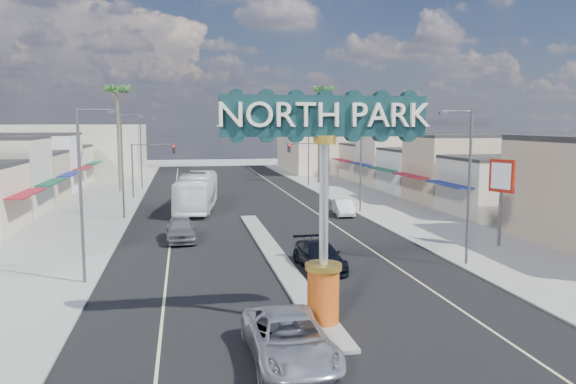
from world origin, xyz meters
name	(u,v)px	position (x,y,z in m)	size (l,w,h in m)	color
ground	(247,216)	(0.00, 30.00, 0.00)	(160.00, 160.00, 0.00)	gray
road	(247,216)	(0.00, 30.00, 0.01)	(20.00, 120.00, 0.01)	black
median_island	(276,256)	(0.00, 14.00, 0.08)	(1.30, 30.00, 0.16)	gray
sidewalk_left	(83,220)	(-14.00, 30.00, 0.06)	(8.00, 120.00, 0.12)	gray
sidewalk_right	(395,211)	(14.00, 30.00, 0.06)	(8.00, 120.00, 0.12)	gray
storefront_row_left	(2,174)	(-24.00, 43.00, 3.00)	(12.00, 42.00, 6.00)	beige
storefront_row_right	(434,167)	(24.00, 43.00, 3.00)	(12.00, 42.00, 6.00)	#B7B29E
backdrop_far_left	(78,150)	(-22.00, 75.00, 4.00)	(20.00, 20.00, 8.00)	#B7B29E
backdrop_far_right	(343,148)	(22.00, 75.00, 4.00)	(20.00, 20.00, 8.00)	beige
gateway_sign	(324,182)	(0.00, 1.98, 5.93)	(8.20, 1.50, 9.15)	red
traffic_signal_left	(149,159)	(-9.18, 43.99, 4.27)	(5.09, 0.45, 6.00)	#47474C
traffic_signal_right	(312,158)	(9.18, 43.99, 4.27)	(5.09, 0.45, 6.00)	#47474C
streetlight_l_near	(84,187)	(-10.43, 10.00, 5.07)	(2.03, 0.22, 9.00)	#47474C
streetlight_l_mid	(124,161)	(-10.43, 30.00, 5.07)	(2.03, 0.22, 9.00)	#47474C
streetlight_l_far	(142,149)	(-10.43, 52.00, 5.07)	(2.03, 0.22, 9.00)	#47474C
streetlight_r_near	(467,179)	(10.43, 10.00, 5.07)	(2.03, 0.22, 9.00)	#47474C
streetlight_r_mid	(359,158)	(10.43, 30.00, 5.07)	(2.03, 0.22, 9.00)	#47474C
streetlight_r_far	(307,148)	(10.43, 52.00, 5.07)	(2.03, 0.22, 9.00)	#47474C
palm_left_far	(117,95)	(-13.00, 50.00, 11.50)	(2.60, 2.60, 13.10)	brown
palm_right_mid	(319,106)	(13.00, 56.00, 10.60)	(2.60, 2.60, 12.10)	brown
palm_right_far	(323,95)	(15.00, 62.00, 12.39)	(2.60, 2.60, 14.10)	brown
suv_left	(290,339)	(-2.00, -1.20, 0.82)	(2.73, 5.92, 1.65)	silver
suv_right	(319,256)	(2.00, 10.87, 0.76)	(2.13, 5.24, 1.52)	black
car_parked_left	(181,229)	(-5.77, 20.02, 0.85)	(2.01, 5.00, 1.70)	slate
car_parked_right	(343,207)	(8.59, 28.67, 0.71)	(1.50, 4.30, 1.42)	white
city_bus	(197,192)	(-4.27, 34.18, 1.74)	(2.92, 12.46, 3.47)	white
bank_pylon_sign	(502,181)	(15.07, 13.96, 4.48)	(0.96, 1.73, 5.76)	#47474C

